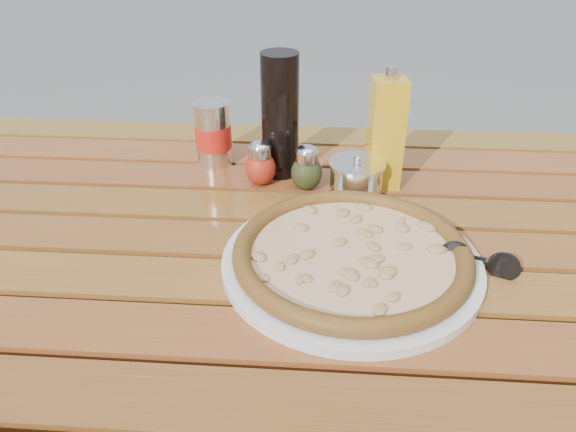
# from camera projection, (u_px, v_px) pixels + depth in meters

# --- Properties ---
(table) EXTENTS (1.40, 0.90, 0.75)m
(table) POSITION_uv_depth(u_px,v_px,m) (287.00, 280.00, 0.88)
(table) COLOR #351C0C
(table) RESTS_ON ground
(plate) EXTENTS (0.40, 0.40, 0.01)m
(plate) POSITION_uv_depth(u_px,v_px,m) (351.00, 263.00, 0.78)
(plate) COLOR silver
(plate) RESTS_ON table
(pizza) EXTENTS (0.40, 0.40, 0.03)m
(pizza) POSITION_uv_depth(u_px,v_px,m) (352.00, 253.00, 0.77)
(pizza) COLOR beige
(pizza) RESTS_ON plate
(pepper_shaker) EXTENTS (0.06, 0.06, 0.08)m
(pepper_shaker) POSITION_uv_depth(u_px,v_px,m) (260.00, 164.00, 0.98)
(pepper_shaker) COLOR red
(pepper_shaker) RESTS_ON table
(oregano_shaker) EXTENTS (0.07, 0.07, 0.08)m
(oregano_shaker) POSITION_uv_depth(u_px,v_px,m) (307.00, 169.00, 0.96)
(oregano_shaker) COLOR #343917
(oregano_shaker) RESTS_ON table
(dark_bottle) EXTENTS (0.09, 0.09, 0.22)m
(dark_bottle) POSITION_uv_depth(u_px,v_px,m) (280.00, 116.00, 0.98)
(dark_bottle) COLOR black
(dark_bottle) RESTS_ON table
(soda_can) EXTENTS (0.08, 0.08, 0.12)m
(soda_can) POSITION_uv_depth(u_px,v_px,m) (213.00, 134.00, 1.04)
(soda_can) COLOR silver
(soda_can) RESTS_ON table
(olive_oil_cruet) EXTENTS (0.06, 0.06, 0.21)m
(olive_oil_cruet) POSITION_uv_depth(u_px,v_px,m) (386.00, 133.00, 0.95)
(olive_oil_cruet) COLOR #C59315
(olive_oil_cruet) RESTS_ON table
(parmesan_tin) EXTENTS (0.10, 0.10, 0.07)m
(parmesan_tin) POSITION_uv_depth(u_px,v_px,m) (356.00, 178.00, 0.95)
(parmesan_tin) COLOR white
(parmesan_tin) RESTS_ON table
(sunglasses) EXTENTS (0.11, 0.05, 0.04)m
(sunglasses) POSITION_uv_depth(u_px,v_px,m) (479.00, 261.00, 0.77)
(sunglasses) COLOR black
(sunglasses) RESTS_ON table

